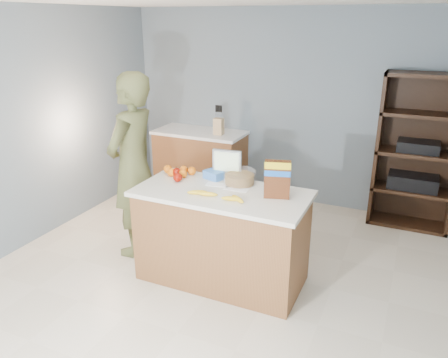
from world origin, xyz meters
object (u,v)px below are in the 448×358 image
at_px(tv, 227,163).
at_px(cereal_box, 277,177).
at_px(shelving_unit, 417,155).
at_px(counter_peninsula, 222,240).
at_px(person, 133,166).

bearing_deg(tv, cereal_box, -24.20).
xyz_separation_m(shelving_unit, cereal_box, (-1.06, -1.98, 0.23)).
relative_size(counter_peninsula, shelving_unit, 0.87).
height_order(tv, cereal_box, cereal_box).
distance_m(counter_peninsula, shelving_unit, 2.61).
xyz_separation_m(person, tv, (0.96, 0.17, 0.12)).
height_order(shelving_unit, tv, shelving_unit).
bearing_deg(shelving_unit, person, -144.00).
bearing_deg(counter_peninsula, person, 171.69).
xyz_separation_m(person, cereal_box, (1.55, -0.09, 0.15)).
distance_m(counter_peninsula, person, 1.19).
relative_size(counter_peninsula, tv, 5.53).
height_order(person, tv, person).
bearing_deg(cereal_box, counter_peninsula, -172.54).
distance_m(person, cereal_box, 1.56).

